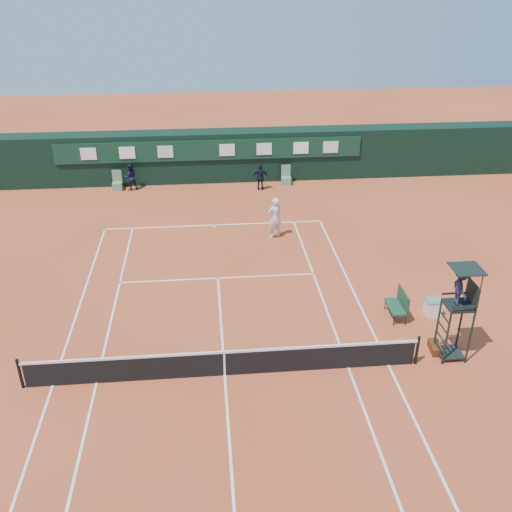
% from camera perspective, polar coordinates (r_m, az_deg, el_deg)
% --- Properties ---
extents(ground, '(90.00, 90.00, 0.00)m').
position_cam_1_polar(ground, '(19.04, -3.14, -11.81)').
color(ground, '#BF512D').
rests_on(ground, ground).
extents(court_lines, '(11.05, 23.85, 0.01)m').
position_cam_1_polar(court_lines, '(19.04, -3.14, -11.79)').
color(court_lines, white).
rests_on(court_lines, ground).
extents(tennis_net, '(12.90, 0.10, 1.10)m').
position_cam_1_polar(tennis_net, '(18.73, -3.18, -10.60)').
color(tennis_net, black).
rests_on(tennis_net, ground).
extents(back_wall, '(40.00, 1.65, 3.00)m').
position_cam_1_polar(back_wall, '(35.10, -4.62, 9.96)').
color(back_wall, black).
rests_on(back_wall, ground).
extents(linesman_chair_left, '(0.55, 0.50, 1.15)m').
position_cam_1_polar(linesman_chair_left, '(34.67, -13.68, 6.96)').
color(linesman_chair_left, '#5A8A60').
rests_on(linesman_chair_left, ground).
extents(linesman_chair_right, '(0.55, 0.50, 1.15)m').
position_cam_1_polar(linesman_chair_right, '(34.63, 3.03, 7.69)').
color(linesman_chair_right, '#5C8D67').
rests_on(linesman_chair_right, ground).
extents(umpire_chair, '(0.96, 0.95, 3.42)m').
position_cam_1_polar(umpire_chair, '(19.57, 19.75, -3.64)').
color(umpire_chair, black).
rests_on(umpire_chair, ground).
extents(player_bench, '(0.56, 1.20, 1.10)m').
position_cam_1_polar(player_bench, '(22.11, 14.12, -4.62)').
color(player_bench, '#19402B').
rests_on(player_bench, ground).
extents(tennis_bag, '(0.41, 0.79, 0.28)m').
position_cam_1_polar(tennis_bag, '(20.90, 17.46, -8.71)').
color(tennis_bag, black).
rests_on(tennis_bag, ground).
extents(cooler, '(0.57, 0.57, 0.65)m').
position_cam_1_polar(cooler, '(22.78, 17.29, -4.87)').
color(cooler, white).
rests_on(cooler, ground).
extents(tennis_ball, '(0.07, 0.07, 0.07)m').
position_cam_1_polar(tennis_ball, '(25.63, -1.93, -0.46)').
color(tennis_ball, '#BBCF30').
rests_on(tennis_ball, ground).
extents(player, '(0.88, 0.75, 2.05)m').
position_cam_1_polar(player, '(27.46, 1.89, 3.84)').
color(player, silver).
rests_on(player, ground).
extents(ball_kid_left, '(0.91, 0.80, 1.59)m').
position_cam_1_polar(ball_kid_left, '(34.35, -12.44, 7.75)').
color(ball_kid_left, black).
rests_on(ball_kid_left, ground).
extents(ball_kid_right, '(0.97, 0.52, 1.57)m').
position_cam_1_polar(ball_kid_right, '(33.55, 0.46, 7.91)').
color(ball_kid_right, black).
rests_on(ball_kid_right, ground).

